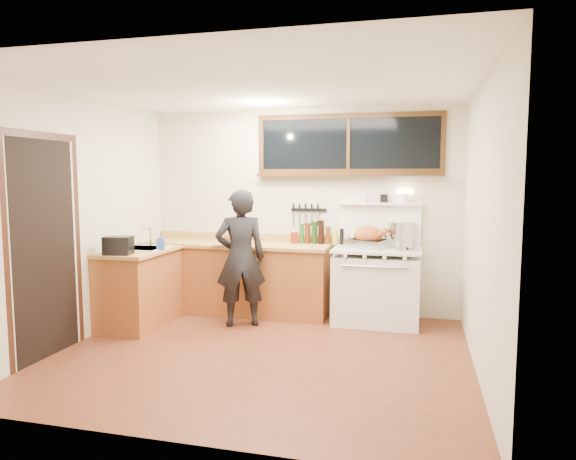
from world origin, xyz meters
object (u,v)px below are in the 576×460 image
(vintage_stove, at_px, (377,284))
(cutting_board, at_px, (232,240))
(roast_turkey, at_px, (369,239))
(man, at_px, (241,258))

(vintage_stove, bearing_deg, cutting_board, -175.80)
(cutting_board, height_order, roast_turkey, roast_turkey)
(vintage_stove, distance_m, roast_turkey, 0.55)
(vintage_stove, height_order, roast_turkey, vintage_stove)
(man, bearing_deg, cutting_board, 123.07)
(man, relative_size, roast_turkey, 2.80)
(man, xyz_separation_m, cutting_board, (-0.25, 0.38, 0.15))
(man, height_order, roast_turkey, man)
(man, bearing_deg, roast_turkey, 20.83)
(cutting_board, relative_size, roast_turkey, 0.85)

